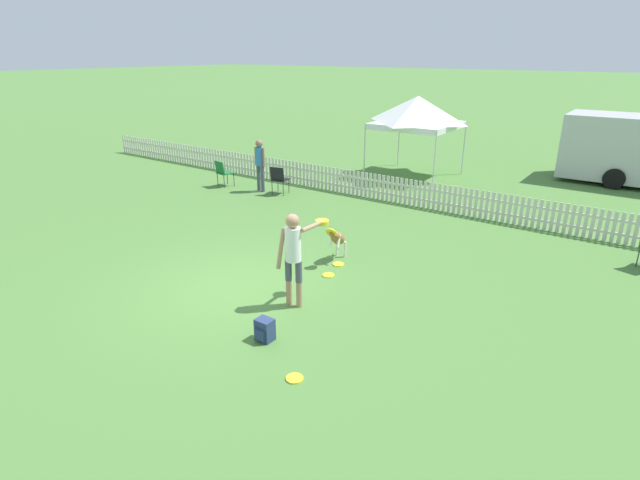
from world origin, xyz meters
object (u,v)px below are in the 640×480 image
leaping_dog (337,238)px  handler_person (295,248)px  folding_chair_center (223,171)px  canopy_tent_main (417,112)px  frisbee_near_dog (338,264)px  spectator_standing (260,160)px  frisbee_near_handler (295,378)px  folding_chair_blue_left (279,178)px  frisbee_midfield (328,275)px  backpack_on_grass (265,330)px

leaping_dog → handler_person: bearing=90.3°
handler_person → folding_chair_center: size_ratio=1.98×
canopy_tent_main → folding_chair_center: bearing=-132.0°
leaping_dog → frisbee_near_dog: bearing=119.2°
folding_chair_center → handler_person: bearing=154.5°
handler_person → canopy_tent_main: bearing=90.7°
folding_chair_center → spectator_standing: spectator_standing is taller
frisbee_near_dog → leaping_dog: bearing=132.6°
spectator_standing → frisbee_near_handler: bearing=137.0°
folding_chair_blue_left → spectator_standing: spectator_standing is taller
handler_person → frisbee_midfield: 1.74m
frisbee_near_dog → canopy_tent_main: 8.92m
frisbee_near_handler → frisbee_midfield: same height
leaping_dog → frisbee_near_dog: (0.16, -0.17, -0.51)m
folding_chair_center → canopy_tent_main: (4.57, 5.08, 1.76)m
frisbee_near_handler → canopy_tent_main: bearing=108.2°
folding_chair_blue_left → spectator_standing: (-0.72, -0.06, 0.47)m
folding_chair_center → canopy_tent_main: size_ratio=0.31×
frisbee_near_dog → folding_chair_center: size_ratio=0.28×
handler_person → spectator_standing: bearing=122.9°
canopy_tent_main → frisbee_near_dog: bearing=-75.0°
frisbee_midfield → backpack_on_grass: backpack_on_grass is taller
frisbee_midfield → frisbee_near_handler: bearing=-63.3°
backpack_on_grass → folding_chair_blue_left: bearing=128.4°
canopy_tent_main → frisbee_near_handler: bearing=-71.8°
frisbee_near_dog → backpack_on_grass: (0.69, -3.16, 0.17)m
leaping_dog → frisbee_near_dog: size_ratio=3.96×
folding_chair_blue_left → canopy_tent_main: size_ratio=0.32×
folding_chair_blue_left → canopy_tent_main: 5.60m
frisbee_midfield → spectator_standing: bearing=143.3°
frisbee_near_handler → canopy_tent_main: 12.84m
leaping_dog → folding_chair_center: (-6.65, 3.08, -0.00)m
folding_chair_blue_left → folding_chair_center: bearing=-3.6°
frisbee_midfield → folding_chair_center: size_ratio=0.28×
frisbee_midfield → spectator_standing: size_ratio=0.15×
frisbee_near_handler → frisbee_near_dog: size_ratio=1.00×
frisbee_near_handler → frisbee_near_dog: 4.05m
leaping_dog → backpack_on_grass: bearing=90.8°
spectator_standing → handler_person: bearing=138.9°
backpack_on_grass → folding_chair_center: size_ratio=0.42×
canopy_tent_main → leaping_dog: bearing=-75.7°
canopy_tent_main → folding_chair_blue_left: bearing=-116.8°
frisbee_near_dog → canopy_tent_main: canopy_tent_main is taller
frisbee_near_dog → backpack_on_grass: bearing=-77.6°
frisbee_near_dog → folding_chair_center: 7.56m
handler_person → frisbee_midfield: size_ratio=7.01×
leaping_dog → canopy_tent_main: 8.60m
frisbee_near_dog → spectator_standing: spectator_standing is taller
frisbee_midfield → backpack_on_grass: 2.63m
backpack_on_grass → frisbee_near_handler: bearing=-27.4°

